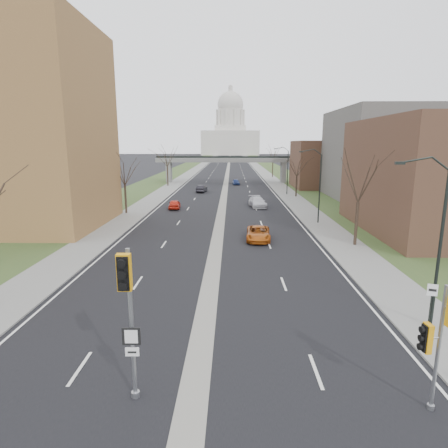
{
  "coord_description": "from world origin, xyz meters",
  "views": [
    {
      "loc": [
        1.43,
        -12.13,
        9.37
      ],
      "look_at": [
        0.92,
        12.68,
        4.04
      ],
      "focal_mm": 30.0,
      "sensor_mm": 36.0,
      "label": 1
    }
  ],
  "objects_px": {
    "signal_pole_median": "(128,300)",
    "car_right_far": "(236,182)",
    "speed_limit_sign": "(431,297)",
    "car_left_near": "(175,204)",
    "car_right_mid": "(257,202)",
    "signal_pole_right": "(439,333)",
    "car_left_far": "(202,189)",
    "car_right_near": "(258,233)"
  },
  "relations": [
    {
      "from": "car_right_near",
      "to": "car_right_far",
      "type": "relative_size",
      "value": 1.3
    },
    {
      "from": "signal_pole_median",
      "to": "car_right_near",
      "type": "distance_m",
      "value": 25.04
    },
    {
      "from": "speed_limit_sign",
      "to": "car_right_far",
      "type": "relative_size",
      "value": 0.6
    },
    {
      "from": "speed_limit_sign",
      "to": "car_left_near",
      "type": "relative_size",
      "value": 0.57
    },
    {
      "from": "speed_limit_sign",
      "to": "car_right_mid",
      "type": "height_order",
      "value": "speed_limit_sign"
    },
    {
      "from": "car_left_near",
      "to": "speed_limit_sign",
      "type": "bearing_deg",
      "value": 112.68
    },
    {
      "from": "car_right_near",
      "to": "car_right_far",
      "type": "bearing_deg",
      "value": 94.96
    },
    {
      "from": "signal_pole_median",
      "to": "car_left_near",
      "type": "height_order",
      "value": "signal_pole_median"
    },
    {
      "from": "speed_limit_sign",
      "to": "car_left_near",
      "type": "distance_m",
      "value": 40.63
    },
    {
      "from": "signal_pole_median",
      "to": "car_left_near",
      "type": "relative_size",
      "value": 1.46
    },
    {
      "from": "car_right_near",
      "to": "signal_pole_median",
      "type": "bearing_deg",
      "value": -101.49
    },
    {
      "from": "car_right_near",
      "to": "car_right_mid",
      "type": "relative_size",
      "value": 0.94
    },
    {
      "from": "speed_limit_sign",
      "to": "car_right_near",
      "type": "distance_m",
      "value": 19.52
    },
    {
      "from": "signal_pole_right",
      "to": "car_right_near",
      "type": "xyz_separation_m",
      "value": [
        -4.4,
        24.32,
        -2.42
      ]
    },
    {
      "from": "speed_limit_sign",
      "to": "car_right_far",
      "type": "xyz_separation_m",
      "value": [
        -9.26,
        69.47,
        -1.05
      ]
    },
    {
      "from": "car_left_far",
      "to": "car_left_near",
      "type": "bearing_deg",
      "value": 90.18
    },
    {
      "from": "car_left_far",
      "to": "speed_limit_sign",
      "type": "bearing_deg",
      "value": 113.75
    },
    {
      "from": "signal_pole_right",
      "to": "car_right_near",
      "type": "height_order",
      "value": "signal_pole_right"
    },
    {
      "from": "car_left_near",
      "to": "car_left_far",
      "type": "relative_size",
      "value": 0.93
    },
    {
      "from": "signal_pole_median",
      "to": "car_right_far",
      "type": "height_order",
      "value": "signal_pole_median"
    },
    {
      "from": "car_right_mid",
      "to": "car_right_far",
      "type": "distance_m",
      "value": 31.72
    },
    {
      "from": "car_right_near",
      "to": "car_right_mid",
      "type": "height_order",
      "value": "car_right_mid"
    },
    {
      "from": "car_left_far",
      "to": "car_right_near",
      "type": "relative_size",
      "value": 0.86
    },
    {
      "from": "speed_limit_sign",
      "to": "car_right_mid",
      "type": "xyz_separation_m",
      "value": [
        -6.36,
        37.88,
        -0.93
      ]
    },
    {
      "from": "signal_pole_median",
      "to": "car_left_near",
      "type": "distance_m",
      "value": 42.55
    },
    {
      "from": "signal_pole_median",
      "to": "signal_pole_right",
      "type": "xyz_separation_m",
      "value": [
        10.65,
        -0.31,
        -0.95
      ]
    },
    {
      "from": "car_right_far",
      "to": "car_left_far",
      "type": "bearing_deg",
      "value": -121.34
    },
    {
      "from": "car_right_near",
      "to": "car_right_mid",
      "type": "distance_m",
      "value": 19.96
    },
    {
      "from": "car_left_far",
      "to": "car_right_near",
      "type": "height_order",
      "value": "car_left_far"
    },
    {
      "from": "signal_pole_right",
      "to": "car_right_far",
      "type": "height_order",
      "value": "signal_pole_right"
    },
    {
      "from": "speed_limit_sign",
      "to": "car_right_near",
      "type": "xyz_separation_m",
      "value": [
        -7.58,
        17.96,
        -1.01
      ]
    },
    {
      "from": "signal_pole_median",
      "to": "car_right_near",
      "type": "bearing_deg",
      "value": 74.33
    },
    {
      "from": "signal_pole_right",
      "to": "car_left_near",
      "type": "height_order",
      "value": "signal_pole_right"
    },
    {
      "from": "speed_limit_sign",
      "to": "car_left_near",
      "type": "bearing_deg",
      "value": 135.35
    },
    {
      "from": "car_right_near",
      "to": "car_right_mid",
      "type": "xyz_separation_m",
      "value": [
        1.22,
        19.92,
        0.07
      ]
    },
    {
      "from": "speed_limit_sign",
      "to": "car_left_far",
      "type": "distance_m",
      "value": 57.75
    },
    {
      "from": "car_left_near",
      "to": "car_right_far",
      "type": "bearing_deg",
      "value": -110.32
    },
    {
      "from": "car_left_near",
      "to": "car_right_near",
      "type": "relative_size",
      "value": 0.81
    },
    {
      "from": "car_left_far",
      "to": "car_right_near",
      "type": "xyz_separation_m",
      "value": [
        8.57,
        -37.48,
        -0.02
      ]
    },
    {
      "from": "signal_pole_right",
      "to": "car_right_near",
      "type": "distance_m",
      "value": 24.83
    },
    {
      "from": "speed_limit_sign",
      "to": "signal_pole_right",
      "type": "bearing_deg",
      "value": -98.53
    },
    {
      "from": "car_left_far",
      "to": "car_right_mid",
      "type": "relative_size",
      "value": 0.82
    }
  ]
}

